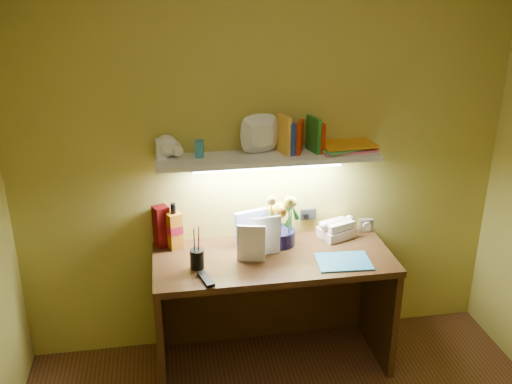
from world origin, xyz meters
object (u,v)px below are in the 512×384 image
Objects in this scene: desk_clock at (366,225)px; whisky_bottle at (174,226)px; flower_bouquet at (280,219)px; telephone at (337,228)px; desk at (273,310)px.

whisky_bottle is (-1.21, -0.03, 0.10)m from desk_clock.
whisky_bottle is at bearing 175.04° from flower_bouquet.
telephone is 1.01m from whisky_bottle.
telephone is 2.50× the size of desk_clock.
desk is 6.82× the size of telephone.
telephone is (0.44, 0.19, 0.44)m from desk.
whisky_bottle reaches higher than telephone.
desk is 4.22× the size of flower_bouquet.
desk_clock is at bearing 8.27° from flower_bouquet.
desk_clock is (0.65, 0.24, 0.42)m from desk.
desk is at bearing -20.05° from whisky_bottle.
desk is 0.65m from telephone.
flower_bouquet is at bearing -171.86° from desk_clock.
whisky_bottle is (-1.00, 0.02, 0.08)m from telephone.
whisky_bottle reaches higher than desk_clock.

